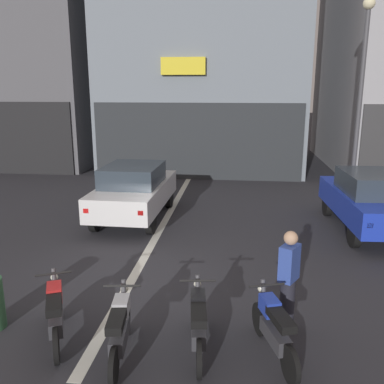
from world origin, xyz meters
TOP-DOWN VIEW (x-y plane):
  - ground_plane at (0.00, 0.00)m, footprint 120.00×120.00m
  - lane_centre_line at (0.00, 6.00)m, footprint 0.20×18.00m
  - building_mid_block at (0.35, 14.09)m, footprint 9.07×8.65m
  - car_white_crossing_near at (-0.92, 4.13)m, footprint 1.86×4.14m
  - car_blue_parked_kerbside at (5.67, 3.78)m, footprint 1.97×4.18m
  - car_grey_down_street at (1.00, 13.92)m, footprint 1.77×4.10m
  - street_lamp at (5.82, 6.31)m, footprint 0.36×0.36m
  - motorcycle_red_row_leftmost at (-0.63, -2.05)m, footprint 0.76×1.56m
  - motorcycle_silver_row_left_mid at (0.47, -2.36)m, footprint 0.55×1.67m
  - motorcycle_black_row_centre at (1.57, -2.07)m, footprint 0.55×1.67m
  - motorcycle_blue_row_right_mid at (2.66, -2.09)m, footprint 0.66×1.61m
  - person_by_motorcycles at (2.93, -1.36)m, footprint 0.37×0.42m

SIDE VIEW (x-z plane):
  - ground_plane at x=0.00m, z-range 0.00..0.00m
  - lane_centre_line at x=0.00m, z-range 0.00..0.01m
  - motorcycle_red_row_leftmost at x=-0.63m, z-range -0.03..0.95m
  - motorcycle_silver_row_left_mid at x=0.47m, z-range -0.03..0.95m
  - motorcycle_black_row_centre at x=1.57m, z-range -0.03..0.95m
  - motorcycle_blue_row_right_mid at x=2.66m, z-range -0.03..0.95m
  - person_by_motorcycles at x=2.93m, z-range 0.02..1.69m
  - car_white_crossing_near at x=-0.92m, z-range 0.07..1.71m
  - car_blue_parked_kerbside at x=5.67m, z-range 0.07..1.71m
  - car_grey_down_street at x=1.00m, z-range 0.07..1.71m
  - street_lamp at x=5.82m, z-range 0.72..7.13m
  - building_mid_block at x=0.35m, z-range -0.01..14.26m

